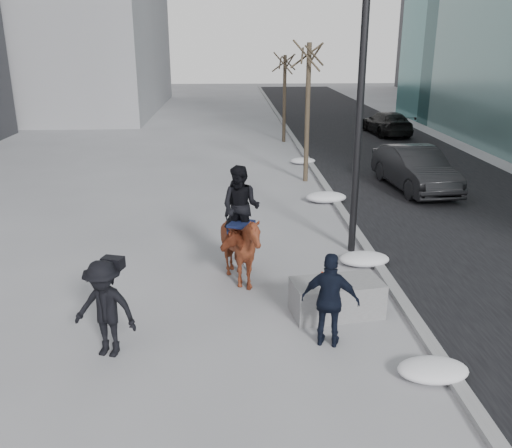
{
  "coord_description": "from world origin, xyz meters",
  "views": [
    {
      "loc": [
        -0.54,
        -9.69,
        5.22
      ],
      "look_at": [
        0.0,
        1.2,
        1.5
      ],
      "focal_mm": 38.0,
      "sensor_mm": 36.0,
      "label": 1
    }
  ],
  "objects_px": {
    "mounted_right": "(241,239)",
    "car_near": "(415,169)",
    "planter": "(337,298)",
    "mounted_left": "(237,244)"
  },
  "relations": [
    {
      "from": "mounted_right",
      "to": "car_near",
      "type": "bearing_deg",
      "value": 50.14
    },
    {
      "from": "planter",
      "to": "mounted_right",
      "type": "bearing_deg",
      "value": 140.57
    },
    {
      "from": "car_near",
      "to": "mounted_left",
      "type": "height_order",
      "value": "mounted_left"
    },
    {
      "from": "car_near",
      "to": "mounted_right",
      "type": "height_order",
      "value": "mounted_right"
    },
    {
      "from": "planter",
      "to": "mounted_left",
      "type": "bearing_deg",
      "value": 137.94
    },
    {
      "from": "mounted_right",
      "to": "mounted_left",
      "type": "bearing_deg",
      "value": 111.36
    },
    {
      "from": "planter",
      "to": "car_near",
      "type": "distance_m",
      "value": 10.42
    },
    {
      "from": "mounted_left",
      "to": "car_near",
      "type": "bearing_deg",
      "value": 48.91
    },
    {
      "from": "car_near",
      "to": "mounted_left",
      "type": "bearing_deg",
      "value": -136.66
    },
    {
      "from": "car_near",
      "to": "mounted_left",
      "type": "relative_size",
      "value": 2.05
    }
  ]
}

